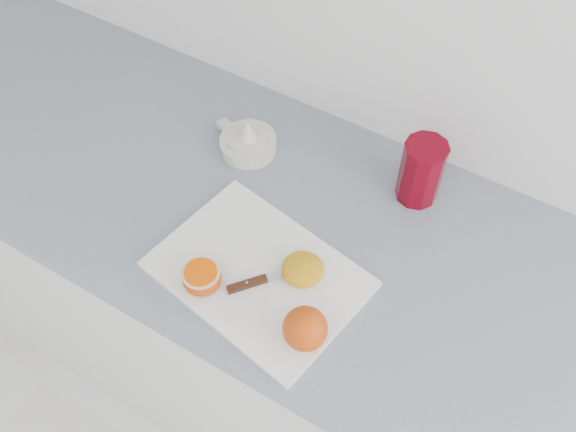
{
  "coord_description": "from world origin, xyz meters",
  "views": [
    {
      "loc": [
        0.17,
        1.06,
        1.91
      ],
      "look_at": [
        -0.19,
        1.66,
        0.96
      ],
      "focal_mm": 40.0,
      "sensor_mm": 36.0,
      "label": 1
    }
  ],
  "objects_px": {
    "citrus_juicer": "(248,141)",
    "red_tumbler": "(421,173)",
    "cutting_board": "(258,274)",
    "half_orange": "(202,278)",
    "counter": "(279,318)"
  },
  "relations": [
    {
      "from": "cutting_board",
      "to": "counter",
      "type": "bearing_deg",
      "value": 108.37
    },
    {
      "from": "cutting_board",
      "to": "half_orange",
      "type": "distance_m",
      "value": 0.11
    },
    {
      "from": "cutting_board",
      "to": "citrus_juicer",
      "type": "xyz_separation_m",
      "value": [
        -0.19,
        0.26,
        0.02
      ]
    },
    {
      "from": "citrus_juicer",
      "to": "red_tumbler",
      "type": "xyz_separation_m",
      "value": [
        0.36,
        0.07,
        0.04
      ]
    },
    {
      "from": "half_orange",
      "to": "red_tumbler",
      "type": "relative_size",
      "value": 0.5
    },
    {
      "from": "counter",
      "to": "cutting_board",
      "type": "distance_m",
      "value": 0.47
    },
    {
      "from": "cutting_board",
      "to": "half_orange",
      "type": "height_order",
      "value": "half_orange"
    },
    {
      "from": "cutting_board",
      "to": "red_tumbler",
      "type": "height_order",
      "value": "red_tumbler"
    },
    {
      "from": "half_orange",
      "to": "red_tumbler",
      "type": "distance_m",
      "value": 0.47
    },
    {
      "from": "half_orange",
      "to": "red_tumbler",
      "type": "xyz_separation_m",
      "value": [
        0.24,
        0.4,
        0.03
      ]
    },
    {
      "from": "cutting_board",
      "to": "half_orange",
      "type": "xyz_separation_m",
      "value": [
        -0.07,
        -0.07,
        0.03
      ]
    },
    {
      "from": "counter",
      "to": "half_orange",
      "type": "bearing_deg",
      "value": -96.75
    },
    {
      "from": "counter",
      "to": "citrus_juicer",
      "type": "height_order",
      "value": "citrus_juicer"
    },
    {
      "from": "citrus_juicer",
      "to": "red_tumbler",
      "type": "relative_size",
      "value": 1.09
    },
    {
      "from": "citrus_juicer",
      "to": "counter",
      "type": "bearing_deg",
      "value": -39.11
    }
  ]
}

